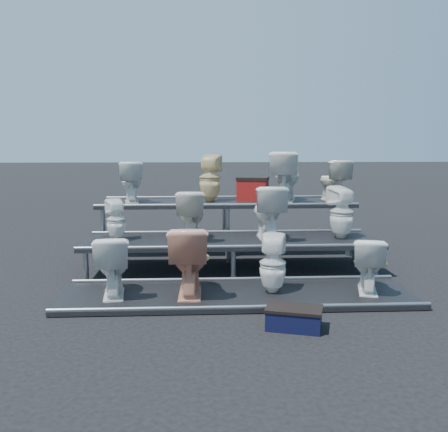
{
  "coord_description": "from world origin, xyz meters",
  "views": [
    {
      "loc": [
        -0.47,
        -7.08,
        1.85
      ],
      "look_at": [
        -0.09,
        0.1,
        0.79
      ],
      "focal_mm": 40.0,
      "sensor_mm": 36.0,
      "label": 1
    }
  ],
  "objects_px": {
    "toilet_1": "(189,260)",
    "toilet_3": "(368,264)",
    "toilet_5": "(191,215)",
    "toilet_6": "(268,212)",
    "red_crate": "(253,190)",
    "toilet_0": "(112,265)",
    "toilet_4": "(116,220)",
    "toilet_10": "(286,176)",
    "toilet_9": "(210,178)",
    "step_stool": "(294,319)",
    "toilet_8": "(131,182)",
    "toilet_7": "(342,212)",
    "toilet_2": "(273,264)",
    "toilet_11": "(333,180)"
  },
  "relations": [
    {
      "from": "red_crate",
      "to": "toilet_1",
      "type": "bearing_deg",
      "value": -95.67
    },
    {
      "from": "step_stool",
      "to": "toilet_4",
      "type": "bearing_deg",
      "value": 149.3
    },
    {
      "from": "toilet_2",
      "to": "toilet_10",
      "type": "xyz_separation_m",
      "value": [
        0.6,
        2.6,
        0.87
      ]
    },
    {
      "from": "toilet_3",
      "to": "toilet_6",
      "type": "relative_size",
      "value": 0.85
    },
    {
      "from": "toilet_6",
      "to": "toilet_2",
      "type": "bearing_deg",
      "value": 81.78
    },
    {
      "from": "toilet_2",
      "to": "toilet_7",
      "type": "relative_size",
      "value": 0.93
    },
    {
      "from": "toilet_1",
      "to": "toilet_3",
      "type": "distance_m",
      "value": 2.16
    },
    {
      "from": "toilet_6",
      "to": "toilet_1",
      "type": "bearing_deg",
      "value": 46.24
    },
    {
      "from": "toilet_1",
      "to": "toilet_10",
      "type": "height_order",
      "value": "toilet_10"
    },
    {
      "from": "toilet_3",
      "to": "toilet_7",
      "type": "relative_size",
      "value": 0.87
    },
    {
      "from": "toilet_7",
      "to": "red_crate",
      "type": "bearing_deg",
      "value": -74.34
    },
    {
      "from": "toilet_0",
      "to": "toilet_1",
      "type": "xyz_separation_m",
      "value": [
        0.9,
        0.0,
        0.05
      ]
    },
    {
      "from": "toilet_4",
      "to": "toilet_10",
      "type": "height_order",
      "value": "toilet_10"
    },
    {
      "from": "toilet_6",
      "to": "toilet_9",
      "type": "distance_m",
      "value": 1.58
    },
    {
      "from": "toilet_11",
      "to": "step_stool",
      "type": "xyz_separation_m",
      "value": [
        -1.35,
        -3.63,
        -1.11
      ]
    },
    {
      "from": "toilet_3",
      "to": "toilet_4",
      "type": "distance_m",
      "value": 3.49
    },
    {
      "from": "toilet_11",
      "to": "red_crate",
      "type": "height_order",
      "value": "toilet_11"
    },
    {
      "from": "toilet_6",
      "to": "toilet_11",
      "type": "relative_size",
      "value": 1.12
    },
    {
      "from": "toilet_6",
      "to": "toilet_8",
      "type": "bearing_deg",
      "value": -34.59
    },
    {
      "from": "toilet_10",
      "to": "toilet_11",
      "type": "xyz_separation_m",
      "value": [
        0.81,
        0.0,
        -0.07
      ]
    },
    {
      "from": "toilet_5",
      "to": "toilet_11",
      "type": "relative_size",
      "value": 1.03
    },
    {
      "from": "toilet_1",
      "to": "toilet_5",
      "type": "height_order",
      "value": "toilet_5"
    },
    {
      "from": "toilet_6",
      "to": "red_crate",
      "type": "xyz_separation_m",
      "value": [
        -0.07,
        1.4,
        0.19
      ]
    },
    {
      "from": "toilet_3",
      "to": "toilet_7",
      "type": "distance_m",
      "value": 1.38
    },
    {
      "from": "toilet_2",
      "to": "toilet_6",
      "type": "height_order",
      "value": "toilet_6"
    },
    {
      "from": "toilet_6",
      "to": "toilet_8",
      "type": "relative_size",
      "value": 1.15
    },
    {
      "from": "toilet_4",
      "to": "toilet_9",
      "type": "bearing_deg",
      "value": -160.17
    },
    {
      "from": "step_stool",
      "to": "toilet_1",
      "type": "bearing_deg",
      "value": 152.86
    },
    {
      "from": "toilet_4",
      "to": "toilet_8",
      "type": "height_order",
      "value": "toilet_8"
    },
    {
      "from": "toilet_6",
      "to": "step_stool",
      "type": "bearing_deg",
      "value": 85.6
    },
    {
      "from": "toilet_0",
      "to": "toilet_9",
      "type": "relative_size",
      "value": 0.9
    },
    {
      "from": "toilet_7",
      "to": "step_stool",
      "type": "xyz_separation_m",
      "value": [
        -1.14,
        -2.33,
        -0.75
      ]
    },
    {
      "from": "toilet_9",
      "to": "toilet_5",
      "type": "bearing_deg",
      "value": 93.5
    },
    {
      "from": "toilet_0",
      "to": "toilet_7",
      "type": "xyz_separation_m",
      "value": [
        3.1,
        1.3,
        0.42
      ]
    },
    {
      "from": "toilet_3",
      "to": "toilet_10",
      "type": "bearing_deg",
      "value": -62.56
    },
    {
      "from": "toilet_5",
      "to": "toilet_6",
      "type": "bearing_deg",
      "value": -178.48
    },
    {
      "from": "toilet_11",
      "to": "toilet_3",
      "type": "bearing_deg",
      "value": 73.69
    },
    {
      "from": "toilet_2",
      "to": "step_stool",
      "type": "xyz_separation_m",
      "value": [
        0.06,
        -1.03,
        -0.32
      ]
    },
    {
      "from": "toilet_3",
      "to": "toilet_4",
      "type": "height_order",
      "value": "toilet_4"
    },
    {
      "from": "toilet_2",
      "to": "toilet_9",
      "type": "height_order",
      "value": "toilet_9"
    },
    {
      "from": "toilet_11",
      "to": "toilet_10",
      "type": "bearing_deg",
      "value": -10.72
    },
    {
      "from": "toilet_2",
      "to": "toilet_11",
      "type": "xyz_separation_m",
      "value": [
        1.41,
        2.6,
        0.79
      ]
    },
    {
      "from": "toilet_4",
      "to": "step_stool",
      "type": "height_order",
      "value": "toilet_4"
    },
    {
      "from": "toilet_9",
      "to": "toilet_11",
      "type": "distance_m",
      "value": 2.1
    },
    {
      "from": "toilet_2",
      "to": "toilet_10",
      "type": "height_order",
      "value": "toilet_10"
    },
    {
      "from": "toilet_9",
      "to": "step_stool",
      "type": "distance_m",
      "value": 3.89
    },
    {
      "from": "toilet_6",
      "to": "toilet_7",
      "type": "xyz_separation_m",
      "value": [
        1.08,
        0.0,
        -0.01
      ]
    },
    {
      "from": "toilet_1",
      "to": "toilet_5",
      "type": "bearing_deg",
      "value": -89.05
    },
    {
      "from": "toilet_3",
      "to": "toilet_11",
      "type": "distance_m",
      "value": 2.74
    },
    {
      "from": "toilet_9",
      "to": "toilet_8",
      "type": "bearing_deg",
      "value": 16.85
    }
  ]
}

